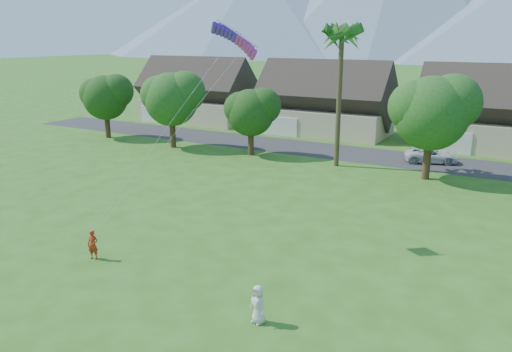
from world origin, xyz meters
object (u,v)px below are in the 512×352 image
Objects in this scene: kite_flyer at (93,245)px; parked_car at (431,156)px; parafoil_kite at (236,38)px; watcher at (258,304)px.

kite_flyer is 32.69m from parked_car.
parafoil_kite reaches higher than kite_flyer.
parked_car is at bearing 51.39° from kite_flyer.
watcher is at bearing 157.97° from parked_car.
watcher is 0.35× the size of parked_car.
parafoil_kite is (-6.65, -23.80, 10.64)m from parked_car.
watcher is 31.72m from parked_car.
parked_car is 26.91m from parafoil_kite.
watcher is (10.57, -1.08, 0.03)m from kite_flyer.
kite_flyer is 0.96× the size of watcher.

